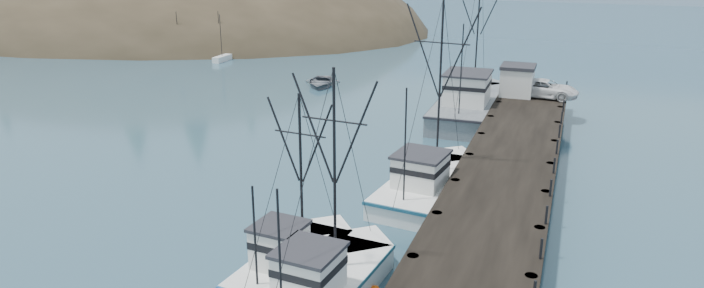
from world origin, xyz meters
name	(u,v)px	position (x,y,z in m)	size (l,w,h in m)	color
ground	(189,263)	(0.00, 0.00, 0.00)	(400.00, 400.00, 0.00)	#294A5C
pier	(509,163)	(14.00, 16.00, 1.69)	(6.00, 44.00, 2.00)	black
headland	(97,43)	(-74.95, 78.61, -4.55)	(134.80, 78.00, 51.00)	#382D1E
moored_sailboats	(214,45)	(-34.17, 57.90, 0.33)	(14.58, 20.33, 6.35)	white
trawler_near	(326,284)	(7.84, -0.79, 0.82)	(4.32, 10.74, 10.91)	white
trawler_mid	(295,261)	(5.62, 0.67, 0.82)	(3.81, 9.13, 9.31)	white
trawler_far	(430,182)	(9.40, 13.08, 0.82)	(5.34, 12.67, 12.70)	white
work_vessel	(470,103)	(8.67, 32.63, 1.23)	(5.39, 17.62, 14.50)	slate
pier_shed	(517,80)	(12.57, 34.00, 3.42)	(3.00, 3.20, 2.80)	silver
pickup_truck	(546,89)	(15.11, 34.00, 2.81)	(2.67, 5.80, 1.61)	silver
motorboat	(321,86)	(-9.20, 39.53, 0.00)	(4.06, 5.68, 1.18)	#585B62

